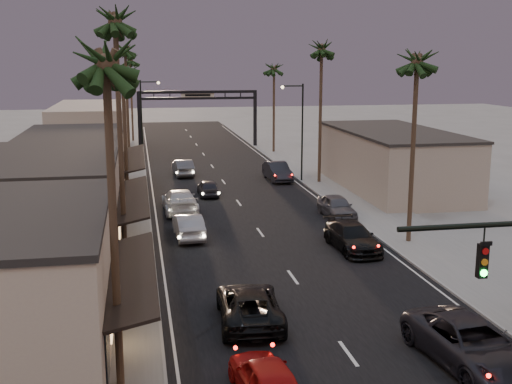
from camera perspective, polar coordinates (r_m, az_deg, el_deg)
name	(u,v)px	position (r m, az deg, el deg)	size (l,w,h in m)	color
ground	(233,195)	(53.70, -2.04, -0.28)	(200.00, 200.00, 0.00)	slate
road	(225,184)	(58.55, -2.77, 0.72)	(14.00, 120.00, 0.02)	black
sidewalk_left	(120,173)	(64.93, -11.96, 1.62)	(5.00, 92.00, 0.12)	slate
sidewalk_right	(306,168)	(67.15, 4.47, 2.17)	(5.00, 92.00, 0.12)	slate
storefront_mid	(48,207)	(39.23, -18.02, -1.25)	(8.00, 14.00, 5.50)	gray
storefront_far	(73,167)	(54.90, -15.94, 2.19)	(8.00, 16.00, 5.00)	#BDA890
storefront_dist	(91,131)	(77.56, -14.45, 5.31)	(8.00, 20.00, 6.00)	gray
building_right	(392,161)	(56.97, 12.02, 2.72)	(8.00, 18.00, 5.00)	gray
arch	(198,104)	(82.51, -5.19, 7.76)	(15.20, 0.40, 7.27)	black
streetlight_right	(299,124)	(59.09, 3.88, 6.03)	(2.13, 0.30, 9.00)	black
streetlight_left	(144,115)	(70.20, -9.92, 6.78)	(2.13, 0.30, 9.00)	black
palm_la	(105,50)	(20.97, -13.26, 12.18)	(3.20, 3.20, 13.20)	#38281C
palm_lb	(115,14)	(34.04, -12.45, 15.20)	(3.20, 3.20, 15.20)	#38281C
palm_lc	(122,69)	(47.97, -11.80, 10.65)	(3.20, 3.20, 12.20)	#38281C
palm_ld	(125,46)	(66.97, -11.57, 12.56)	(3.20, 3.20, 14.20)	#38281C
palm_ra	(418,54)	(39.48, 14.18, 11.78)	(3.20, 3.20, 13.20)	#38281C
palm_rb	(322,45)	(58.30, 5.87, 12.89)	(3.20, 3.20, 14.20)	#38281C
palm_rc	(274,65)	(77.69, 1.62, 11.21)	(3.20, 3.20, 12.20)	#38281C
palm_far	(130,57)	(89.95, -11.14, 11.69)	(3.20, 3.20, 13.20)	#38281C
oncoming_red	(266,379)	(22.20, 0.93, -16.24)	(1.78, 4.43, 1.51)	#9F0E0B
oncoming_pickup	(249,305)	(28.03, -0.61, -10.01)	(2.60, 5.65, 1.57)	black
oncoming_silver	(188,226)	(41.01, -6.03, -3.02)	(1.63, 4.69, 1.54)	gray
oncoming_white	(180,201)	(47.83, -6.79, -0.80)	(2.42, 5.96, 1.73)	#B7B7B7
oncoming_dgrey	(208,188)	(53.46, -4.29, 0.37)	(1.59, 3.96, 1.35)	black
oncoming_grey_far	(183,168)	(63.00, -6.50, 2.17)	(1.67, 4.79, 1.58)	#47484C
curbside_near	(471,344)	(25.61, 18.56, -12.66)	(2.84, 6.16, 1.71)	black
curbside_black	(352,237)	(38.65, 8.55, -3.98)	(2.22, 5.45, 1.58)	black
curbside_grey	(337,207)	(46.37, 7.19, -1.29)	(1.88, 4.68, 1.59)	#46454A
curbside_far	(277,171)	(60.10, 1.91, 1.84)	(1.81, 5.20, 1.71)	black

